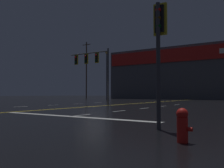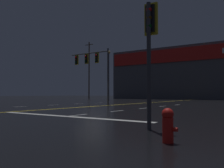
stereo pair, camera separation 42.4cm
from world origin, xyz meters
TOP-DOWN VIEW (x-y plane):
  - ground_plane at (0.00, 0.00)m, footprint 200.00×200.00m
  - road_markings at (0.90, -1.50)m, footprint 14.31×60.00m
  - traffic_signal_median at (-2.08, 2.33)m, footprint 4.65×0.36m
  - traffic_signal_corner_southeast at (10.01, -9.69)m, footprint 0.42×0.36m
  - streetlight_median_approach at (-11.45, 18.60)m, footprint 0.56×0.56m
  - fire_hydrant at (11.23, -11.37)m, footprint 0.35×0.26m
  - building_backdrop at (0.00, 35.18)m, footprint 36.61×10.23m
  - utility_pole_row at (-0.96, 27.50)m, footprint 47.26×0.26m

SIDE VIEW (x-z plane):
  - ground_plane at x=0.00m, z-range 0.00..0.00m
  - road_markings at x=0.90m, z-range 0.00..0.01m
  - fire_hydrant at x=11.23m, z-range 0.02..0.78m
  - traffic_signal_corner_southeast at x=10.01m, z-range 0.91..4.78m
  - traffic_signal_median at x=-2.08m, z-range 1.51..6.84m
  - building_backdrop at x=0.00m, z-range 0.02..10.45m
  - streetlight_median_approach at x=-11.45m, z-range 1.26..9.83m
  - utility_pole_row at x=-0.96m, z-range 0.13..13.11m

